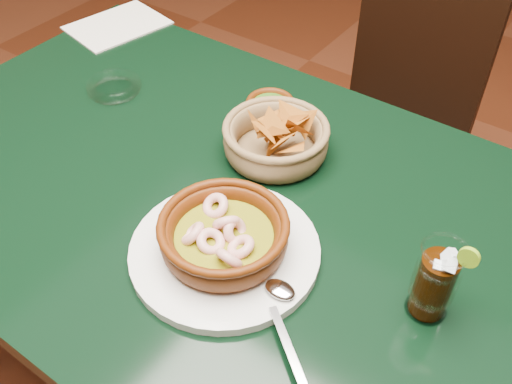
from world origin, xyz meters
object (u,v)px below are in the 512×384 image
Objects in this scene: dining_chair at (390,126)px; cola_drink at (435,281)px; shrimp_plate at (224,240)px; dining_table at (201,217)px; chip_basket at (276,139)px.

cola_drink is at bearing -64.09° from dining_chair.
cola_drink reaches higher than dining_chair.
dining_table is at bearing 143.05° from shrimp_plate.
dining_table is at bearing 176.73° from cola_drink.
cola_drink is (0.44, -0.02, 0.16)m from dining_table.
shrimp_plate is 1.65× the size of chip_basket.
dining_chair is at bearing 89.30° from chip_basket.
shrimp_plate is at bearing -163.77° from cola_drink.
chip_basket is (0.07, 0.13, 0.13)m from dining_table.
shrimp_plate is 0.30m from cola_drink.
dining_chair is (0.08, 0.70, -0.19)m from dining_table.
cola_drink is at bearing 16.23° from shrimp_plate.
dining_table is 0.23m from shrimp_plate.
chip_basket reaches higher than shrimp_plate.
dining_table is 0.20m from chip_basket.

